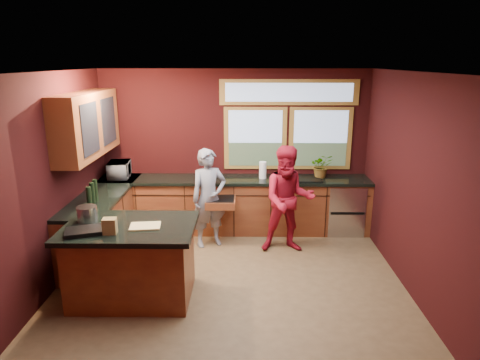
{
  "coord_description": "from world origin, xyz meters",
  "views": [
    {
      "loc": [
        0.18,
        -5.18,
        2.83
      ],
      "look_at": [
        0.11,
        0.4,
        1.26
      ],
      "focal_mm": 32.0,
      "sensor_mm": 36.0,
      "label": 1
    }
  ],
  "objects_px": {
    "stock_pot": "(87,214)",
    "island": "(132,261)",
    "person_red": "(288,200)",
    "cutting_board": "(145,226)",
    "person_grey": "(209,198)"
  },
  "relations": [
    {
      "from": "cutting_board",
      "to": "person_red",
      "type": "bearing_deg",
      "value": 38.11
    },
    {
      "from": "person_red",
      "to": "person_grey",
      "type": "bearing_deg",
      "value": 169.2
    },
    {
      "from": "island",
      "to": "cutting_board",
      "type": "bearing_deg",
      "value": -14.04
    },
    {
      "from": "island",
      "to": "person_grey",
      "type": "xyz_separation_m",
      "value": [
        0.81,
        1.57,
        0.3
      ]
    },
    {
      "from": "island",
      "to": "cutting_board",
      "type": "relative_size",
      "value": 4.43
    },
    {
      "from": "island",
      "to": "person_red",
      "type": "bearing_deg",
      "value": 34.29
    },
    {
      "from": "cutting_board",
      "to": "stock_pot",
      "type": "distance_m",
      "value": 0.78
    },
    {
      "from": "person_grey",
      "to": "stock_pot",
      "type": "relative_size",
      "value": 6.45
    },
    {
      "from": "stock_pot",
      "to": "island",
      "type": "bearing_deg",
      "value": -15.26
    },
    {
      "from": "island",
      "to": "stock_pot",
      "type": "xyz_separation_m",
      "value": [
        -0.55,
        0.15,
        0.56
      ]
    },
    {
      "from": "island",
      "to": "cutting_board",
      "type": "height_order",
      "value": "cutting_board"
    },
    {
      "from": "cutting_board",
      "to": "stock_pot",
      "type": "xyz_separation_m",
      "value": [
        -0.75,
        0.2,
        0.08
      ]
    },
    {
      "from": "person_grey",
      "to": "stock_pot",
      "type": "height_order",
      "value": "person_grey"
    },
    {
      "from": "cutting_board",
      "to": "stock_pot",
      "type": "bearing_deg",
      "value": 165.07
    },
    {
      "from": "person_grey",
      "to": "person_red",
      "type": "bearing_deg",
      "value": -33.89
    }
  ]
}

